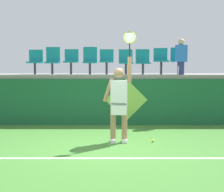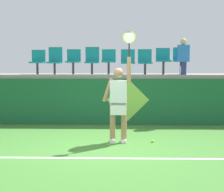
{
  "view_description": "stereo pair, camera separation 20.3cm",
  "coord_description": "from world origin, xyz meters",
  "px_view_note": "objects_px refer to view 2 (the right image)",
  "views": [
    {
      "loc": [
        0.16,
        -6.76,
        1.73
      ],
      "look_at": [
        0.16,
        1.03,
        1.04
      ],
      "focal_mm": 52.01,
      "sensor_mm": 36.0,
      "label": 1
    },
    {
      "loc": [
        0.36,
        -6.76,
        1.73
      ],
      "look_at": [
        0.16,
        1.03,
        1.04
      ],
      "focal_mm": 52.01,
      "sensor_mm": 36.0,
      "label": 2
    }
  ],
  "objects_px": {
    "stadium_chair_3": "(92,60)",
    "stadium_chair_8": "(181,59)",
    "tennis_player": "(119,101)",
    "stadium_chair_0": "(38,61)",
    "water_bottle": "(181,71)",
    "stadium_chair_6": "(145,61)",
    "tennis_ball": "(153,141)",
    "spectator_0": "(183,56)",
    "stadium_chair_2": "(73,60)",
    "stadium_chair_5": "(128,61)",
    "stadium_chair_4": "(109,60)",
    "stadium_chair_1": "(55,60)",
    "stadium_chair_7": "(163,59)"
  },
  "relations": [
    {
      "from": "stadium_chair_3",
      "to": "stadium_chair_8",
      "type": "relative_size",
      "value": 1.02
    },
    {
      "from": "tennis_player",
      "to": "stadium_chair_0",
      "type": "xyz_separation_m",
      "value": [
        -2.59,
        2.97,
        0.97
      ]
    },
    {
      "from": "water_bottle",
      "to": "stadium_chair_6",
      "type": "relative_size",
      "value": 0.32
    },
    {
      "from": "tennis_ball",
      "to": "spectator_0",
      "type": "relative_size",
      "value": 0.06
    },
    {
      "from": "stadium_chair_2",
      "to": "stadium_chair_8",
      "type": "distance_m",
      "value": 3.39
    },
    {
      "from": "tennis_ball",
      "to": "spectator_0",
      "type": "height_order",
      "value": "spectator_0"
    },
    {
      "from": "stadium_chair_5",
      "to": "stadium_chair_8",
      "type": "distance_m",
      "value": 1.66
    },
    {
      "from": "tennis_ball",
      "to": "stadium_chair_0",
      "type": "xyz_separation_m",
      "value": [
        -3.38,
        2.95,
        1.91
      ]
    },
    {
      "from": "water_bottle",
      "to": "stadium_chair_8",
      "type": "height_order",
      "value": "stadium_chair_8"
    },
    {
      "from": "water_bottle",
      "to": "stadium_chair_6",
      "type": "xyz_separation_m",
      "value": [
        -1.05,
        0.49,
        0.31
      ]
    },
    {
      "from": "tennis_player",
      "to": "stadium_chair_6",
      "type": "distance_m",
      "value": 3.23
    },
    {
      "from": "stadium_chair_3",
      "to": "spectator_0",
      "type": "xyz_separation_m",
      "value": [
        2.79,
        -0.46,
        0.09
      ]
    },
    {
      "from": "stadium_chair_4",
      "to": "spectator_0",
      "type": "bearing_deg",
      "value": -11.13
    },
    {
      "from": "stadium_chair_0",
      "to": "stadium_chair_1",
      "type": "bearing_deg",
      "value": 1.03
    },
    {
      "from": "stadium_chair_1",
      "to": "stadium_chair_5",
      "type": "height_order",
      "value": "stadium_chair_1"
    },
    {
      "from": "tennis_player",
      "to": "stadium_chair_3",
      "type": "height_order",
      "value": "tennis_player"
    },
    {
      "from": "stadium_chair_0",
      "to": "stadium_chair_8",
      "type": "relative_size",
      "value": 0.92
    },
    {
      "from": "stadium_chair_3",
      "to": "spectator_0",
      "type": "bearing_deg",
      "value": -9.29
    },
    {
      "from": "stadium_chair_4",
      "to": "stadium_chair_5",
      "type": "height_order",
      "value": "stadium_chair_4"
    },
    {
      "from": "stadium_chair_7",
      "to": "tennis_player",
      "type": "bearing_deg",
      "value": -115.08
    },
    {
      "from": "tennis_ball",
      "to": "water_bottle",
      "type": "distance_m",
      "value": 3.13
    },
    {
      "from": "stadium_chair_7",
      "to": "stadium_chair_8",
      "type": "bearing_deg",
      "value": 0.23
    },
    {
      "from": "stadium_chair_1",
      "to": "stadium_chair_2",
      "type": "distance_m",
      "value": 0.59
    },
    {
      "from": "stadium_chair_8",
      "to": "tennis_ball",
      "type": "bearing_deg",
      "value": -111.2
    },
    {
      "from": "stadium_chair_2",
      "to": "stadium_chair_1",
      "type": "bearing_deg",
      "value": 179.02
    },
    {
      "from": "stadium_chair_4",
      "to": "stadium_chair_7",
      "type": "xyz_separation_m",
      "value": [
        1.72,
        0.0,
        0.03
      ]
    },
    {
      "from": "stadium_chair_5",
      "to": "spectator_0",
      "type": "xyz_separation_m",
      "value": [
        1.66,
        -0.45,
        0.13
      ]
    },
    {
      "from": "stadium_chair_2",
      "to": "water_bottle",
      "type": "bearing_deg",
      "value": -8.27
    },
    {
      "from": "stadium_chair_4",
      "to": "spectator_0",
      "type": "distance_m",
      "value": 2.31
    },
    {
      "from": "tennis_ball",
      "to": "stadium_chair_1",
      "type": "relative_size",
      "value": 0.08
    },
    {
      "from": "stadium_chair_6",
      "to": "stadium_chair_2",
      "type": "bearing_deg",
      "value": -179.87
    },
    {
      "from": "stadium_chair_0",
      "to": "stadium_chair_1",
      "type": "distance_m",
      "value": 0.55
    },
    {
      "from": "stadium_chair_7",
      "to": "spectator_0",
      "type": "bearing_deg",
      "value": -39.45
    },
    {
      "from": "water_bottle",
      "to": "stadium_chair_8",
      "type": "relative_size",
      "value": 0.3
    },
    {
      "from": "stadium_chair_8",
      "to": "stadium_chair_0",
      "type": "bearing_deg",
      "value": -179.97
    },
    {
      "from": "stadium_chair_5",
      "to": "spectator_0",
      "type": "bearing_deg",
      "value": -15.23
    },
    {
      "from": "water_bottle",
      "to": "stadium_chair_7",
      "type": "distance_m",
      "value": 0.77
    },
    {
      "from": "tennis_player",
      "to": "spectator_0",
      "type": "bearing_deg",
      "value": 52.52
    },
    {
      "from": "stadium_chair_2",
      "to": "stadium_chair_5",
      "type": "bearing_deg",
      "value": 0.15
    },
    {
      "from": "tennis_player",
      "to": "spectator_0",
      "type": "xyz_separation_m",
      "value": [
        1.93,
        2.52,
        1.1
      ]
    },
    {
      "from": "stadium_chair_0",
      "to": "stadium_chair_4",
      "type": "bearing_deg",
      "value": -0.03
    },
    {
      "from": "tennis_ball",
      "to": "stadium_chair_6",
      "type": "relative_size",
      "value": 0.08
    },
    {
      "from": "stadium_chair_0",
      "to": "stadium_chair_2",
      "type": "bearing_deg",
      "value": -0.01
    },
    {
      "from": "stadium_chair_8",
      "to": "tennis_player",
      "type": "bearing_deg",
      "value": -123.05
    },
    {
      "from": "stadium_chair_0",
      "to": "stadium_chair_2",
      "type": "xyz_separation_m",
      "value": [
        1.14,
        -0.0,
        0.01
      ]
    },
    {
      "from": "stadium_chair_4",
      "to": "tennis_ball",
      "type": "bearing_deg",
      "value": -69.15
    },
    {
      "from": "stadium_chair_4",
      "to": "stadium_chair_0",
      "type": "bearing_deg",
      "value": 179.97
    },
    {
      "from": "stadium_chair_0",
      "to": "stadium_chair_7",
      "type": "bearing_deg",
      "value": 0.0
    },
    {
      "from": "stadium_chair_5",
      "to": "stadium_chair_6",
      "type": "bearing_deg",
      "value": 0.06
    },
    {
      "from": "stadium_chair_6",
      "to": "stadium_chair_0",
      "type": "bearing_deg",
      "value": -179.92
    }
  ]
}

